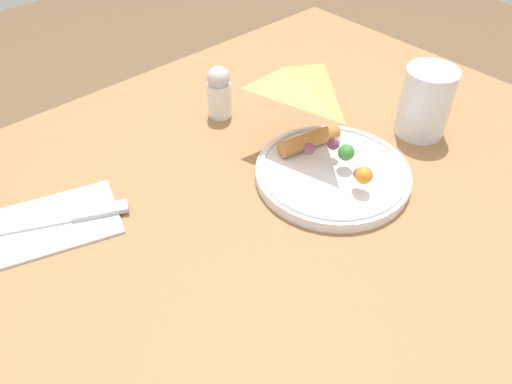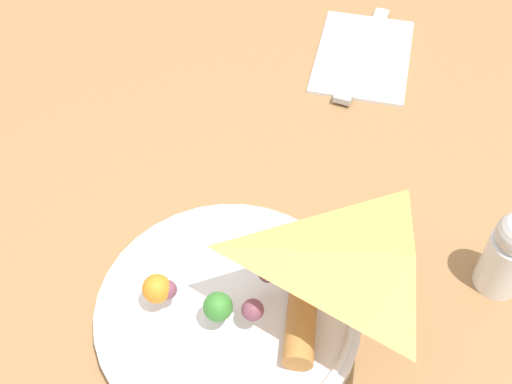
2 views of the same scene
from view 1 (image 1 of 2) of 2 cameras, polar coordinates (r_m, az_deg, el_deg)
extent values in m
cube|color=olive|center=(0.66, 1.69, -4.58)|extent=(1.14, 0.90, 0.03)
cube|color=#382D23|center=(1.41, 5.54, 3.86)|extent=(0.06, 0.06, 0.74)
cylinder|color=white|center=(0.72, 8.71, 2.07)|extent=(0.22, 0.22, 0.02)
torus|color=white|center=(0.71, 8.79, 2.66)|extent=(0.21, 0.21, 0.01)
pyramid|color=#DBA351|center=(0.70, 9.51, 2.59)|extent=(0.13, 0.17, 0.02)
cylinder|color=#B77A3D|center=(0.74, 6.08, 5.86)|extent=(0.10, 0.04, 0.02)
sphere|color=#7A4256|center=(0.67, 11.70, 2.07)|extent=(0.02, 0.02, 0.02)
sphere|color=#388433|center=(0.70, 10.51, 4.32)|extent=(0.02, 0.02, 0.02)
sphere|color=#7A4256|center=(0.71, 6.11, 4.95)|extent=(0.02, 0.02, 0.02)
sphere|color=orange|center=(0.67, 12.23, 1.88)|extent=(0.02, 0.02, 0.02)
sphere|color=#7A4256|center=(0.72, 8.85, 5.47)|extent=(0.02, 0.02, 0.02)
cylinder|color=white|center=(0.82, 18.81, 9.71)|extent=(0.08, 0.08, 0.11)
cylinder|color=white|center=(0.82, 18.68, 9.24)|extent=(0.07, 0.07, 0.09)
torus|color=white|center=(0.79, 19.65, 12.89)|extent=(0.08, 0.08, 0.00)
cube|color=silver|center=(0.70, -22.00, -3.25)|extent=(0.18, 0.15, 0.00)
cube|color=#B2B2B7|center=(0.69, -17.37, -2.07)|extent=(0.07, 0.05, 0.01)
cube|color=silver|center=(0.70, -24.92, -3.53)|extent=(0.11, 0.07, 0.00)
cylinder|color=white|center=(0.83, -4.18, 10.48)|extent=(0.04, 0.04, 0.06)
sphere|color=silver|center=(0.81, -4.32, 12.88)|extent=(0.04, 0.04, 0.04)
camera|label=2|loc=(0.79, 30.33, 39.08)|focal=45.00mm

